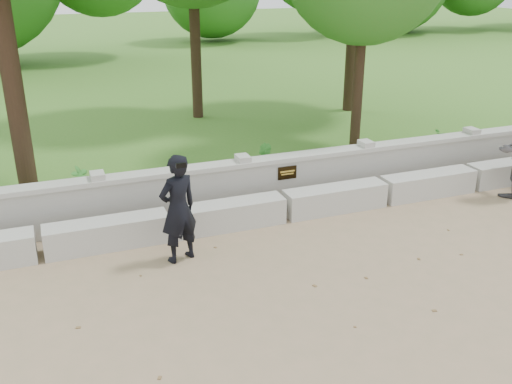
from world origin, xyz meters
TOP-DOWN VIEW (x-y plane):
  - ground at (0.00, 0.00)m, footprint 80.00×80.00m
  - lawn at (0.00, 14.00)m, footprint 40.00×22.00m
  - concrete_bench at (0.00, 1.90)m, footprint 11.90×0.45m
  - parapet_wall at (0.00, 2.60)m, footprint 12.50×0.35m
  - man_main at (-2.04, 1.09)m, footprint 0.70×0.65m
  - shrub_a at (-3.23, 3.30)m, footprint 0.42×0.40m
  - shrub_b at (0.33, 3.62)m, footprint 0.31×0.36m
  - shrub_c at (4.41, 3.30)m, footprint 0.63×0.63m

SIDE VIEW (x-z plane):
  - ground at x=0.00m, z-range 0.00..0.00m
  - lawn at x=0.00m, z-range 0.00..0.25m
  - concrete_bench at x=0.00m, z-range 0.00..0.45m
  - parapet_wall at x=0.00m, z-range 0.01..0.91m
  - shrub_c at x=4.41m, z-range 0.25..0.78m
  - shrub_b at x=0.33m, z-range 0.25..0.82m
  - shrub_a at x=-3.23m, z-range 0.25..0.90m
  - man_main at x=-2.04m, z-range 0.00..1.65m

